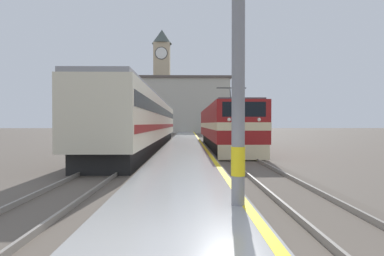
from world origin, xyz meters
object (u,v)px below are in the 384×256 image
at_px(locomotive_train, 223,126).
at_px(catenary_mast, 241,0).
at_px(passenger_train, 148,122).
at_px(clock_tower, 162,78).

height_order(locomotive_train, catenary_mast, catenary_mast).
distance_m(locomotive_train, catenary_mast, 19.11).
distance_m(passenger_train, clock_tower, 47.31).
distance_m(passenger_train, catenary_mast, 20.57).
bearing_deg(catenary_mast, clock_tower, 96.25).
relative_size(locomotive_train, catenary_mast, 2.17).
bearing_deg(catenary_mast, locomotive_train, 84.25).
bearing_deg(passenger_train, catenary_mast, -77.17).
xyz_separation_m(locomotive_train, catenary_mast, (-1.89, -18.81, 2.76)).
bearing_deg(locomotive_train, clock_tower, 100.95).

